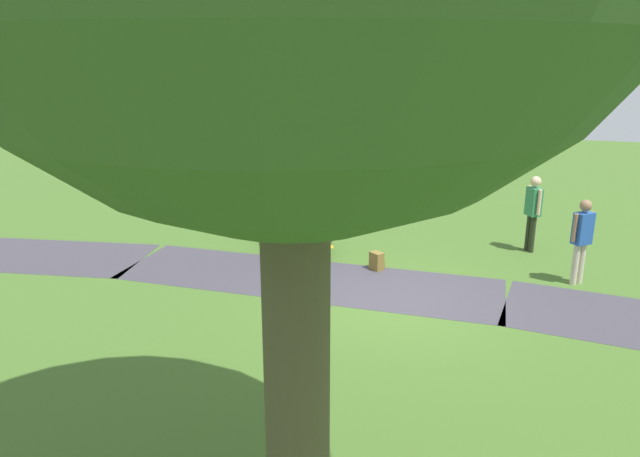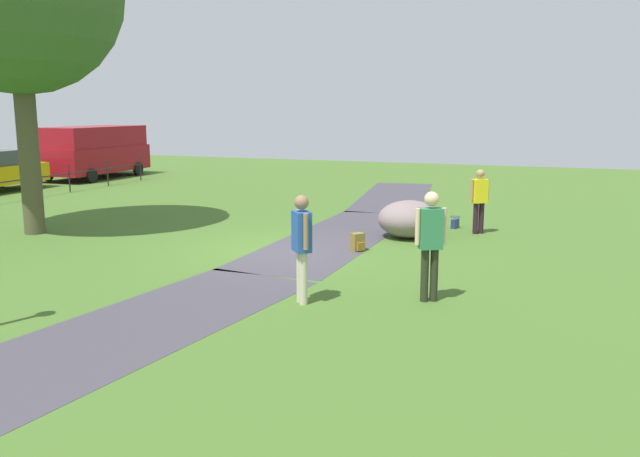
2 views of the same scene
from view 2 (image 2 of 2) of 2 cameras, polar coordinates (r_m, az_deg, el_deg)
ground_plane at (r=14.67m, az=-3.87°, el=-1.93°), size 48.00×48.00×0.00m
footpath_segment_near at (r=9.61m, az=-18.17°, el=-9.16°), size 8.23×3.34×0.01m
footpath_segment_mid at (r=16.15m, az=1.40°, el=-0.75°), size 8.02×2.36×0.01m
footpath_segment_far at (r=23.83m, az=6.51°, el=2.84°), size 8.25×3.44×0.01m
lawn_boulder at (r=16.19m, az=7.77°, el=0.82°), size 2.16×2.16×0.91m
woman_with_handbag at (r=16.94m, az=13.65°, el=2.68°), size 0.41×0.43×1.62m
man_near_boulder at (r=10.55m, az=-1.60°, el=-1.06°), size 0.43×0.41×1.78m
passerby_on_path at (r=10.79m, az=9.56°, el=-0.79°), size 0.39×0.46×1.82m
handbag_on_grass at (r=17.71m, az=11.63°, el=0.49°), size 0.34×0.32×0.31m
backpack_by_boulder at (r=17.10m, az=9.30°, el=0.39°), size 0.34×0.35×0.40m
spare_backpack_on_lawn at (r=14.61m, az=3.29°, el=-1.21°), size 0.35×0.35×0.40m
frisbee_on_grass at (r=15.69m, az=8.95°, el=-1.18°), size 0.22×0.22×0.02m
delivery_van at (r=31.30m, az=-19.05°, el=6.47°), size 5.27×2.51×2.30m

